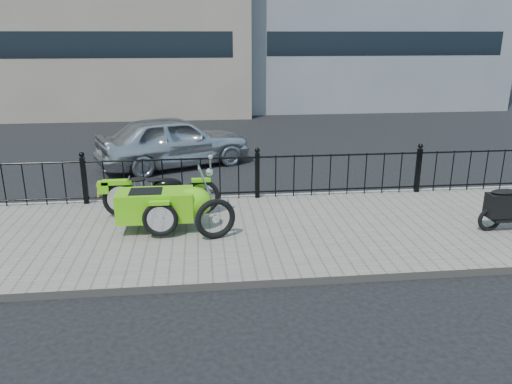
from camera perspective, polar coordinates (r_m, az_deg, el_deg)
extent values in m
plane|color=black|center=(9.36, 1.05, -3.79)|extent=(120.00, 120.00, 0.00)
cube|color=slate|center=(8.88, 1.47, -4.60)|extent=(30.00, 3.80, 0.12)
cube|color=gray|center=(10.69, 0.06, -0.68)|extent=(30.00, 0.10, 0.12)
cylinder|color=black|center=(10.30, 0.14, 3.99)|extent=(14.00, 0.04, 0.04)
cylinder|color=black|center=(10.50, 0.14, 0.01)|extent=(14.00, 0.04, 0.04)
cube|color=black|center=(10.60, -19.02, 1.22)|extent=(0.09, 0.09, 0.96)
sphere|color=black|center=(10.47, -19.31, 4.06)|extent=(0.11, 0.11, 0.11)
cube|color=black|center=(10.40, 0.14, 1.91)|extent=(0.09, 0.09, 0.96)
sphere|color=black|center=(10.26, 0.15, 4.81)|extent=(0.11, 0.11, 0.11)
cube|color=black|center=(11.33, 18.03, 2.35)|extent=(0.09, 0.09, 0.96)
sphere|color=black|center=(11.21, 18.29, 5.01)|extent=(0.11, 0.11, 0.11)
cube|color=black|center=(21.22, -20.43, 15.48)|extent=(12.50, 0.06, 1.00)
cube|color=black|center=(23.14, 14.77, 16.08)|extent=(10.50, 0.06, 1.00)
torus|color=black|center=(9.53, -6.22, -0.53)|extent=(0.69, 0.09, 0.69)
torus|color=black|center=(9.65, -15.16, -0.83)|extent=(0.69, 0.09, 0.69)
torus|color=black|center=(8.48, -10.89, -3.09)|extent=(0.60, 0.08, 0.60)
cube|color=gray|center=(9.55, -10.73, -0.57)|extent=(0.34, 0.22, 0.24)
cylinder|color=black|center=(9.58, -10.70, -0.97)|extent=(1.40, 0.04, 0.04)
ellipsoid|color=black|center=(9.47, -10.08, 0.83)|extent=(0.54, 0.29, 0.26)
cylinder|color=silver|center=(9.36, -5.24, 3.11)|extent=(0.03, 0.56, 0.03)
cylinder|color=silver|center=(9.44, -5.92, 1.27)|extent=(0.25, 0.04, 0.59)
sphere|color=silver|center=(9.39, -5.34, 2.28)|extent=(0.15, 0.15, 0.15)
cube|color=#63C90E|center=(9.43, -6.29, 1.37)|extent=(0.36, 0.12, 0.06)
cube|color=#63C90E|center=(9.56, -15.62, 1.09)|extent=(0.55, 0.16, 0.08)
ellipsoid|color=black|center=(9.46, -11.45, 1.37)|extent=(0.31, 0.22, 0.08)
ellipsoid|color=black|center=(9.49, -13.38, 1.41)|extent=(0.31, 0.22, 0.08)
sphere|color=red|center=(9.64, -17.64, 0.67)|extent=(0.07, 0.07, 0.07)
cube|color=yellow|center=(9.79, -17.55, -0.17)|extent=(0.02, 0.14, 0.10)
cube|color=#63C90E|center=(8.82, -11.41, -1.45)|extent=(1.30, 0.62, 0.50)
ellipsoid|color=#63C90E|center=(8.77, -7.19, -1.16)|extent=(0.65, 0.60, 0.54)
cube|color=black|center=(8.76, -12.48, -0.06)|extent=(0.55, 0.43, 0.06)
cube|color=#63C90E|center=(8.39, -11.00, -1.23)|extent=(0.34, 0.11, 0.06)
torus|color=black|center=(9.62, 25.13, -2.83)|extent=(0.42, 0.07, 0.42)
cube|color=black|center=(9.65, 26.37, -1.35)|extent=(0.57, 0.27, 0.41)
ellipsoid|color=black|center=(9.58, 26.56, 0.00)|extent=(0.48, 0.24, 0.09)
torus|color=black|center=(8.36, -4.66, -3.08)|extent=(0.70, 0.29, 0.70)
imported|color=#B2B4B9|center=(13.52, -9.34, 5.77)|extent=(4.37, 3.06, 1.38)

